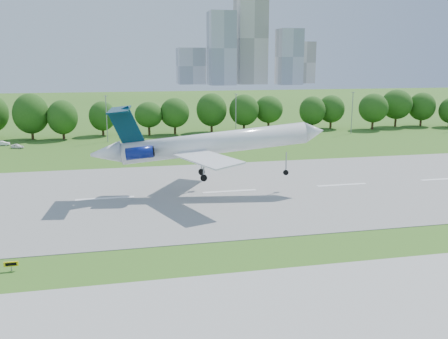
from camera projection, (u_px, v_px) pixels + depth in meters
The scene contains 10 objects.
ground at pixel (278, 245), 58.33m from camera, with size 600.00×600.00×0.00m, color #2F5616.
runway at pixel (229, 191), 82.17m from camera, with size 400.00×45.00×0.08m, color gray.
taxiway at pixel (347, 322), 41.15m from camera, with size 400.00×23.00×0.08m, color #ADADA8.
tree_line at pixel (178, 113), 144.76m from camera, with size 288.40×8.40×10.40m.
light_poles at pixel (173, 116), 134.67m from camera, with size 175.90×0.25×12.19m.
skyline at pixel (246, 50), 445.43m from camera, with size 127.00×52.00×80.00m.
airliner at pixel (203, 144), 79.68m from camera, with size 37.93×27.38×11.85m.
taxi_sign_left at pixel (11, 264), 51.13m from camera, with size 1.45×0.20×1.02m.
service_vehicle_a at pixel (2, 143), 126.48m from camera, with size 1.20×3.45×1.14m, color white.
service_vehicle_b at pixel (17, 146), 122.61m from camera, with size 1.31×3.26×1.11m, color white.
Camera 1 is at (-17.97, -52.43, 21.21)m, focal length 40.00 mm.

